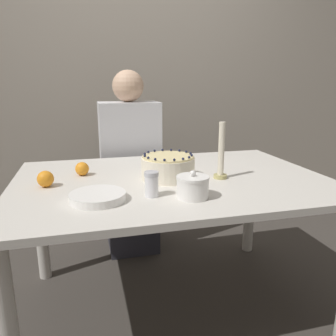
{
  "coord_description": "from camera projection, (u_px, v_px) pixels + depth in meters",
  "views": [
    {
      "loc": [
        -0.4,
        -1.48,
        1.17
      ],
      "look_at": [
        -0.02,
        -0.01,
        0.77
      ],
      "focal_mm": 35.0,
      "sensor_mm": 36.0,
      "label": 1
    }
  ],
  "objects": [
    {
      "name": "sugar_bowl",
      "position": [
        193.0,
        187.0,
        1.31
      ],
      "size": [
        0.13,
        0.13,
        0.11
      ],
      "color": "white",
      "rests_on": "dining_table"
    },
    {
      "name": "dining_table",
      "position": [
        172.0,
        196.0,
        1.62
      ],
      "size": [
        1.5,
        1.03,
        0.72
      ],
      "color": "beige",
      "rests_on": "ground_plane"
    },
    {
      "name": "orange_fruit_1",
      "position": [
        82.0,
        169.0,
        1.63
      ],
      "size": [
        0.07,
        0.07,
        0.07
      ],
      "color": "orange",
      "rests_on": "dining_table"
    },
    {
      "name": "orange_fruit_0",
      "position": [
        46.0,
        179.0,
        1.45
      ],
      "size": [
        0.07,
        0.07,
        0.07
      ],
      "color": "orange",
      "rests_on": "dining_table"
    },
    {
      "name": "person_man_blue_shirt",
      "position": [
        131.0,
        175.0,
        2.29
      ],
      "size": [
        0.4,
        0.34,
        1.25
      ],
      "rotation": [
        0.0,
        0.0,
        3.14
      ],
      "color": "#2D2D38",
      "rests_on": "ground_plane"
    },
    {
      "name": "ground_plane",
      "position": [
        171.0,
        305.0,
        1.78
      ],
      "size": [
        12.0,
        12.0,
        0.0
      ],
      "primitive_type": "plane",
      "color": "#3D3833"
    },
    {
      "name": "cake",
      "position": [
        168.0,
        167.0,
        1.57
      ],
      "size": [
        0.26,
        0.26,
        0.12
      ],
      "color": "#EFE5CC",
      "rests_on": "dining_table"
    },
    {
      "name": "candle",
      "position": [
        221.0,
        156.0,
        1.56
      ],
      "size": [
        0.07,
        0.07,
        0.27
      ],
      "color": "tan",
      "rests_on": "dining_table"
    },
    {
      "name": "plate_stack",
      "position": [
        98.0,
        197.0,
        1.28
      ],
      "size": [
        0.22,
        0.22,
        0.03
      ],
      "color": "white",
      "rests_on": "dining_table"
    },
    {
      "name": "sugar_shaker",
      "position": [
        152.0,
        184.0,
        1.32
      ],
      "size": [
        0.06,
        0.06,
        0.1
      ],
      "color": "white",
      "rests_on": "dining_table"
    },
    {
      "name": "wall_behind",
      "position": [
        129.0,
        67.0,
        2.76
      ],
      "size": [
        8.0,
        0.05,
        2.6
      ],
      "color": "#ADA393",
      "rests_on": "ground_plane"
    }
  ]
}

